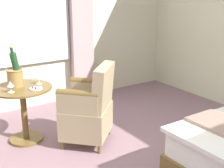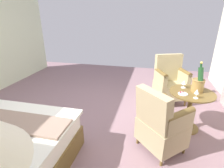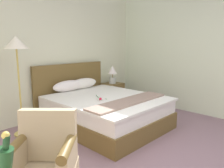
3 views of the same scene
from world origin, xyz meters
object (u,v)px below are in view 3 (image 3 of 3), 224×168
(nightstand, at_px, (112,95))
(floor_lamp_brass, at_px, (17,50))
(bed, at_px, (102,108))
(bedside_lamp, at_px, (112,73))

(nightstand, distance_m, floor_lamp_brass, 2.63)
(bed, relative_size, bedside_lamp, 4.95)
(bedside_lamp, relative_size, floor_lamp_brass, 0.26)
(bedside_lamp, bearing_deg, nightstand, 0.00)
(nightstand, distance_m, bedside_lamp, 0.55)
(nightstand, xyz_separation_m, floor_lamp_brass, (-2.36, -0.12, 1.15))
(bed, height_order, floor_lamp_brass, floor_lamp_brass)
(bed, height_order, bedside_lamp, bed)
(bed, bearing_deg, bedside_lamp, 35.16)
(bedside_lamp, distance_m, floor_lamp_brass, 2.44)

